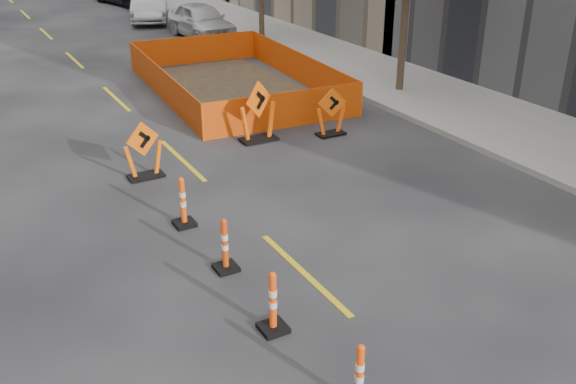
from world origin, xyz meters
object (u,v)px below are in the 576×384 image
channelizer_5 (225,245)px  chevron_sign_left (143,150)px  chevron_sign_center (258,111)px  parked_car_mid (150,5)px  channelizer_3 (359,376)px  channelizer_4 (273,302)px  parked_car_near (201,21)px  channelizer_6 (183,202)px  chevron_sign_right (331,112)px

channelizer_5 → chevron_sign_left: chevron_sign_left is taller
chevron_sign_left → chevron_sign_center: (3.42, 0.88, 0.14)m
chevron_sign_center → chevron_sign_left: bearing=170.0°
channelizer_5 → parked_car_mid: 24.94m
channelizer_3 → channelizer_4: bearing=96.5°
parked_car_near → channelizer_3: bearing=-109.3°
channelizer_4 → parked_car_near: bearing=70.5°
parked_car_near → chevron_sign_center: bearing=-107.9°
channelizer_4 → chevron_sign_left: 6.59m
parked_car_near → chevron_sign_left: bearing=-119.0°
channelizer_3 → channelizer_6: 5.83m
chevron_sign_center → chevron_sign_right: (1.94, -0.57, -0.16)m
channelizer_5 → chevron_sign_left: size_ratio=0.73×
channelizer_4 → channelizer_6: bearing=89.3°
channelizer_5 → chevron_sign_right: chevron_sign_right is taller
channelizer_5 → chevron_sign_right: size_ratio=0.76×
chevron_sign_left → chevron_sign_center: chevron_sign_center is taller
channelizer_5 → channelizer_4: bearing=-92.5°
chevron_sign_right → channelizer_4: bearing=-114.4°
chevron_sign_right → channelizer_6: bearing=-137.0°
channelizer_5 → channelizer_3: bearing=-88.0°
channelizer_6 → parked_car_near: size_ratio=0.23×
chevron_sign_left → parked_car_near: size_ratio=0.30×
chevron_sign_center → channelizer_6: bearing=-158.8°
channelizer_4 → parked_car_near: 21.92m
channelizer_3 → chevron_sign_center: bearing=70.6°
channelizer_5 → channelizer_6: size_ratio=0.97×
channelizer_6 → channelizer_3: bearing=-88.3°
channelizer_4 → channelizer_5: bearing=87.5°
chevron_sign_right → parked_car_near: bearing=96.4°
channelizer_4 → channelizer_3: bearing=-83.5°
chevron_sign_left → parked_car_mid: (6.53, 19.42, 0.11)m
channelizer_4 → chevron_sign_left: bearing=89.0°
chevron_sign_left → chevron_sign_right: (5.36, 0.31, -0.03)m
parked_car_near → parked_car_mid: size_ratio=0.93×
channelizer_4 → parked_car_near: parked_car_near is taller
channelizer_4 → channelizer_6: channelizer_6 is taller
channelizer_4 → channelizer_6: (0.05, 3.89, 0.00)m
chevron_sign_center → parked_car_mid: 18.79m
channelizer_4 → chevron_sign_center: bearing=64.7°
channelizer_3 → chevron_sign_right: size_ratio=0.74×
parked_car_near → channelizer_6: bearing=-115.3°
channelizer_6 → chevron_sign_left: size_ratio=0.76×
channelizer_3 → chevron_sign_left: chevron_sign_left is taller
chevron_sign_right → parked_car_near: (1.84, 13.77, 0.11)m
chevron_sign_center → chevron_sign_right: size_ratio=1.24×
channelizer_3 → chevron_sign_left: size_ratio=0.71×
chevron_sign_left → channelizer_3: bearing=-101.9°
parked_car_near → parked_car_mid: parked_car_mid is taller
channelizer_3 → channelizer_6: (-0.17, 5.83, 0.03)m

